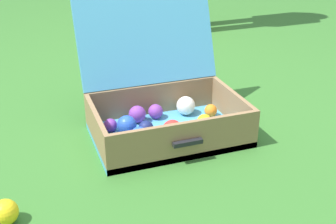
{
  "coord_description": "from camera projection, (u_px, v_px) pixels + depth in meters",
  "views": [
    {
      "loc": [
        -0.49,
        -1.5,
        0.85
      ],
      "look_at": [
        0.03,
        -0.05,
        0.11
      ],
      "focal_mm": 47.07,
      "sensor_mm": 36.0,
      "label": 1
    }
  ],
  "objects": [
    {
      "name": "ground_plane",
      "position": [
        157.0,
        133.0,
        1.79
      ],
      "size": [
        16.0,
        16.0,
        0.0
      ],
      "primitive_type": "plane",
      "color": "#336B28"
    },
    {
      "name": "open_suitcase",
      "position": [
        161.0,
        105.0,
        1.76
      ],
      "size": [
        0.58,
        0.56,
        0.52
      ],
      "color": "#4799C6",
      "rests_on": "ground"
    },
    {
      "name": "stray_ball_on_grass",
      "position": [
        5.0,
        212.0,
        1.27
      ],
      "size": [
        0.08,
        0.08,
        0.08
      ],
      "primitive_type": "sphere",
      "color": "yellow",
      "rests_on": "ground"
    }
  ]
}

